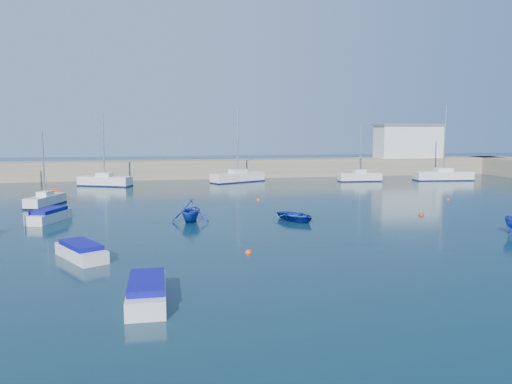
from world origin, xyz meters
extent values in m
plane|color=#0C2835|center=(0.00, 0.00, 0.00)|extent=(220.00, 220.00, 0.00)
cube|color=gray|center=(0.00, 46.00, 1.30)|extent=(96.00, 4.50, 2.60)
cube|color=silver|center=(30.00, 46.00, 5.10)|extent=(10.00, 4.00, 5.00)
cube|color=silver|center=(-19.16, 21.34, 0.49)|extent=(2.93, 5.26, 0.97)
cylinder|color=#B7BABC|center=(-19.16, 21.34, 3.89)|extent=(0.15, 0.15, 5.83)
cube|color=silver|center=(-15.48, 37.57, 0.59)|extent=(6.88, 4.51, 1.19)
cylinder|color=#B7BABC|center=(-15.48, 37.57, 5.05)|extent=(0.18, 0.18, 7.72)
cube|color=silver|center=(1.63, 39.08, 0.61)|extent=(7.74, 5.31, 1.23)
cylinder|color=#B7BABC|center=(1.63, 39.08, 5.59)|extent=(0.18, 0.18, 8.73)
cube|color=silver|center=(18.13, 36.80, 0.56)|extent=(5.88, 1.88, 1.13)
cylinder|color=#B7BABC|center=(18.13, 36.80, 4.47)|extent=(0.17, 0.17, 6.69)
cube|color=silver|center=(30.07, 35.79, 0.61)|extent=(8.09, 3.06, 1.22)
cylinder|color=#B7BABC|center=(30.07, 35.79, 5.76)|extent=(0.18, 0.18, 9.08)
cube|color=silver|center=(-13.12, 0.83, 0.33)|extent=(3.23, 4.23, 0.66)
cube|color=#0B0B7C|center=(-13.12, 0.83, 0.78)|extent=(2.67, 3.31, 0.25)
cube|color=silver|center=(-17.17, 12.94, 0.37)|extent=(2.81, 4.36, 0.74)
cube|color=#0B0B7C|center=(-17.17, 12.94, 0.87)|extent=(2.37, 3.37, 0.27)
cube|color=silver|center=(-19.51, 26.16, 0.33)|extent=(2.46, 4.66, 0.67)
cube|color=#DB4A0C|center=(-19.51, 26.16, 0.79)|extent=(2.15, 3.56, 0.25)
cube|color=silver|center=(-9.46, -7.00, 0.36)|extent=(1.54, 4.29, 0.73)
cube|color=#0B0B7C|center=(-9.46, -7.00, 0.86)|extent=(1.45, 3.22, 0.27)
imported|color=#1732A1|center=(1.46, 9.59, 0.37)|extent=(3.87, 4.36, 0.75)
imported|color=#1732A1|center=(-6.53, 10.82, 0.87)|extent=(3.61, 3.92, 1.73)
sphere|color=#FF3D0D|center=(-3.97, 0.31, 0.00)|extent=(0.40, 0.40, 0.40)
sphere|color=#AE320D|center=(12.30, 10.09, 0.00)|extent=(0.47, 0.47, 0.47)
sphere|color=#FF3D0D|center=(0.85, 21.20, 0.00)|extent=(0.41, 0.41, 0.41)
sphere|color=#AE320D|center=(19.57, 17.83, 0.00)|extent=(0.38, 0.38, 0.38)
camera|label=1|loc=(-8.90, -27.00, 6.96)|focal=35.00mm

